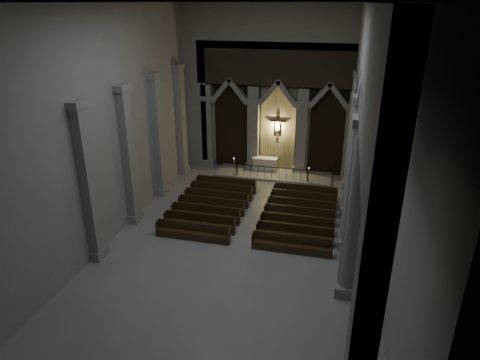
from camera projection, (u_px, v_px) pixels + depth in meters
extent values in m
plane|color=gray|center=(240.00, 248.00, 22.54)|extent=(24.00, 24.00, 0.00)
cube|color=#B7B4AF|center=(239.00, 4.00, 17.92)|extent=(14.00, 24.00, 0.10)
cube|color=#98958E|center=(279.00, 92.00, 30.97)|extent=(14.00, 0.10, 12.00)
cube|color=#98958E|center=(109.00, 296.00, 9.48)|extent=(14.00, 0.10, 12.00)
cube|color=#98958E|center=(106.00, 130.00, 21.78)|extent=(0.10, 24.00, 12.00)
cube|color=#98958E|center=(395.00, 151.00, 18.67)|extent=(0.10, 24.00, 12.00)
cube|color=gray|center=(208.00, 126.00, 32.80)|extent=(0.80, 0.50, 6.40)
cube|color=gray|center=(209.00, 162.00, 33.94)|extent=(1.05, 0.70, 0.50)
cube|color=gray|center=(207.00, 98.00, 31.97)|extent=(1.00, 0.65, 0.35)
cube|color=gray|center=(253.00, 129.00, 32.00)|extent=(0.80, 0.50, 6.40)
cube|color=gray|center=(253.00, 166.00, 33.14)|extent=(1.05, 0.70, 0.50)
cube|color=gray|center=(254.00, 101.00, 31.17)|extent=(1.00, 0.65, 0.35)
cube|color=gray|center=(301.00, 132.00, 31.20)|extent=(0.80, 0.50, 6.40)
cube|color=gray|center=(299.00, 170.00, 32.34)|extent=(1.05, 0.70, 0.50)
cube|color=gray|center=(303.00, 103.00, 30.37)|extent=(1.00, 0.65, 0.35)
cube|color=gray|center=(352.00, 136.00, 30.40)|extent=(0.80, 0.50, 6.40)
cube|color=gray|center=(348.00, 174.00, 31.54)|extent=(1.05, 0.70, 0.50)
cube|color=gray|center=(355.00, 106.00, 29.57)|extent=(1.00, 0.65, 0.35)
cube|color=black|center=(231.00, 122.00, 32.60)|extent=(2.60, 0.15, 7.00)
cube|color=tan|center=(278.00, 126.00, 31.80)|extent=(2.60, 0.15, 7.00)
cube|color=black|center=(327.00, 129.00, 31.00)|extent=(2.60, 0.15, 7.00)
cube|color=black|center=(279.00, 64.00, 29.75)|extent=(12.00, 0.50, 3.00)
cube|color=gray|center=(197.00, 109.00, 32.47)|extent=(1.60, 0.50, 9.00)
cube|color=gray|center=(366.00, 119.00, 29.72)|extent=(1.60, 0.50, 9.00)
cube|color=gray|center=(281.00, 26.00, 28.78)|extent=(14.00, 0.50, 3.00)
plane|color=#E6B367|center=(278.00, 126.00, 31.77)|extent=(1.50, 0.00, 1.50)
cube|color=#4F2F1B|center=(278.00, 126.00, 31.69)|extent=(0.13, 0.08, 1.80)
cube|color=#4F2F1B|center=(278.00, 121.00, 31.55)|extent=(1.10, 0.08, 0.13)
cube|color=tan|center=(278.00, 127.00, 31.65)|extent=(0.26, 0.10, 0.60)
sphere|color=tan|center=(278.00, 122.00, 31.50)|extent=(0.17, 0.17, 0.17)
cylinder|color=tan|center=(274.00, 122.00, 31.57)|extent=(0.45, 0.08, 0.08)
cylinder|color=tan|center=(281.00, 122.00, 31.45)|extent=(0.45, 0.08, 0.08)
cube|color=gray|center=(349.00, 185.00, 29.73)|extent=(1.00, 1.00, 0.50)
cylinder|color=gray|center=(355.00, 133.00, 28.28)|extent=(0.70, 0.70, 7.50)
cube|color=gray|center=(361.00, 74.00, 26.79)|extent=(0.95, 0.95, 0.35)
cube|color=gray|center=(348.00, 210.00, 26.15)|extent=(1.00, 1.00, 0.50)
cylinder|color=gray|center=(355.00, 152.00, 24.70)|extent=(0.70, 0.70, 7.50)
cube|color=gray|center=(362.00, 85.00, 23.21)|extent=(0.95, 0.95, 0.35)
cube|color=gray|center=(347.00, 243.00, 22.56)|extent=(1.00, 1.00, 0.50)
cylinder|color=gray|center=(355.00, 177.00, 21.12)|extent=(0.70, 0.70, 7.50)
cube|color=gray|center=(363.00, 100.00, 19.63)|extent=(0.95, 0.95, 0.35)
cube|color=gray|center=(346.00, 289.00, 18.98)|extent=(1.00, 1.00, 0.50)
cylinder|color=gray|center=(355.00, 213.00, 17.53)|extent=(0.70, 0.70, 7.50)
cube|color=gray|center=(365.00, 122.00, 16.05)|extent=(0.95, 0.95, 0.35)
cube|color=gray|center=(372.00, 40.00, 17.22)|extent=(0.55, 24.00, 2.80)
cube|color=gray|center=(356.00, 117.00, 29.75)|extent=(0.55, 1.20, 9.20)
cube|color=gray|center=(184.00, 169.00, 32.45)|extent=(0.60, 1.00, 0.50)
cube|color=gray|center=(181.00, 121.00, 31.00)|extent=(0.50, 0.80, 7.50)
cube|color=gray|center=(178.00, 67.00, 29.51)|extent=(0.60, 1.00, 0.35)
cube|color=gray|center=(162.00, 190.00, 28.86)|extent=(0.60, 1.00, 0.50)
cube|color=gray|center=(158.00, 137.00, 27.42)|extent=(0.50, 0.80, 7.50)
cube|color=gray|center=(154.00, 76.00, 25.93)|extent=(0.60, 1.00, 0.35)
cube|color=gray|center=(135.00, 217.00, 25.28)|extent=(0.60, 1.00, 0.50)
cube|color=gray|center=(129.00, 157.00, 23.84)|extent=(0.50, 0.80, 7.50)
cube|color=gray|center=(121.00, 88.00, 22.35)|extent=(0.60, 1.00, 0.35)
cube|color=gray|center=(99.00, 253.00, 21.70)|extent=(0.60, 1.00, 0.50)
cube|color=gray|center=(89.00, 185.00, 20.25)|extent=(0.50, 0.80, 7.50)
cube|color=gray|center=(77.00, 105.00, 18.77)|extent=(0.60, 1.00, 0.35)
cube|color=gray|center=(274.00, 174.00, 32.00)|extent=(8.50, 2.60, 0.15)
cube|color=silver|center=(265.00, 164.00, 32.53)|extent=(1.73, 0.67, 0.91)
cube|color=white|center=(265.00, 158.00, 32.35)|extent=(1.88, 0.75, 0.04)
cube|color=black|center=(272.00, 167.00, 30.81)|extent=(5.21, 0.05, 0.05)
cube|color=black|center=(237.00, 170.00, 31.57)|extent=(0.09, 0.09, 1.04)
cube|color=black|center=(308.00, 176.00, 30.42)|extent=(0.09, 0.09, 1.04)
cylinder|color=black|center=(244.00, 171.00, 31.47)|extent=(0.02, 0.02, 0.96)
cylinder|color=black|center=(251.00, 172.00, 31.35)|extent=(0.02, 0.02, 0.96)
cylinder|color=black|center=(258.00, 172.00, 31.24)|extent=(0.02, 0.02, 0.96)
cylinder|color=black|center=(265.00, 173.00, 31.12)|extent=(0.02, 0.02, 0.96)
cylinder|color=black|center=(272.00, 174.00, 31.01)|extent=(0.02, 0.02, 0.96)
cylinder|color=black|center=(279.00, 174.00, 30.89)|extent=(0.02, 0.02, 0.96)
cylinder|color=black|center=(286.00, 175.00, 30.78)|extent=(0.02, 0.02, 0.96)
cylinder|color=black|center=(293.00, 176.00, 30.66)|extent=(0.02, 0.02, 0.96)
cylinder|color=black|center=(300.00, 176.00, 30.55)|extent=(0.02, 0.02, 0.96)
cylinder|color=olive|center=(234.00, 178.00, 31.43)|extent=(0.27, 0.27, 0.06)
cylinder|color=olive|center=(234.00, 170.00, 31.18)|extent=(0.04, 0.04, 1.29)
cylinder|color=olive|center=(234.00, 162.00, 30.93)|extent=(0.14, 0.14, 0.02)
cylinder|color=beige|center=(234.00, 160.00, 30.88)|extent=(0.05, 0.05, 0.23)
sphere|color=#E7A551|center=(234.00, 158.00, 30.83)|extent=(0.05, 0.05, 0.05)
cylinder|color=olive|center=(308.00, 184.00, 30.42)|extent=(0.21, 0.21, 0.04)
cylinder|color=olive|center=(308.00, 177.00, 30.22)|extent=(0.03, 0.03, 1.03)
cylinder|color=olive|center=(309.00, 171.00, 30.02)|extent=(0.11, 0.11, 0.02)
cylinder|color=beige|center=(309.00, 169.00, 29.98)|extent=(0.04, 0.04, 0.18)
sphere|color=#E7A551|center=(309.00, 168.00, 29.94)|extent=(0.04, 0.04, 0.04)
cube|color=black|center=(226.00, 188.00, 29.30)|extent=(4.11, 0.39, 0.44)
cube|color=black|center=(227.00, 181.00, 29.28)|extent=(4.11, 0.07, 0.49)
cube|color=black|center=(197.00, 182.00, 29.67)|extent=(0.06, 0.44, 0.88)
cube|color=black|center=(255.00, 188.00, 28.76)|extent=(0.06, 0.44, 0.88)
cube|color=black|center=(305.00, 196.00, 28.10)|extent=(4.11, 0.39, 0.44)
cube|color=black|center=(306.00, 188.00, 28.08)|extent=(4.11, 0.07, 0.49)
cube|color=black|center=(274.00, 190.00, 28.47)|extent=(0.06, 0.44, 0.88)
cube|color=black|center=(337.00, 196.00, 27.56)|extent=(0.06, 0.44, 0.88)
cube|color=black|center=(221.00, 194.00, 28.30)|extent=(4.11, 0.39, 0.44)
cube|color=black|center=(222.00, 187.00, 28.29)|extent=(4.11, 0.07, 0.49)
cube|color=black|center=(192.00, 188.00, 28.67)|extent=(0.06, 0.44, 0.88)
cube|color=black|center=(252.00, 195.00, 27.76)|extent=(0.06, 0.44, 0.88)
cube|color=black|center=(303.00, 203.00, 27.10)|extent=(4.11, 0.39, 0.44)
cube|color=black|center=(304.00, 195.00, 27.09)|extent=(4.11, 0.07, 0.49)
cube|color=black|center=(271.00, 197.00, 27.47)|extent=(0.06, 0.44, 0.88)
cube|color=black|center=(336.00, 203.00, 26.56)|extent=(0.06, 0.44, 0.88)
cube|color=black|center=(217.00, 202.00, 27.30)|extent=(4.11, 0.39, 0.44)
cube|color=black|center=(217.00, 194.00, 27.29)|extent=(4.11, 0.07, 0.49)
cube|color=black|center=(186.00, 195.00, 27.67)|extent=(0.06, 0.44, 0.88)
cube|color=black|center=(248.00, 202.00, 26.76)|extent=(0.06, 0.44, 0.88)
cube|color=black|center=(301.00, 211.00, 26.10)|extent=(4.11, 0.39, 0.44)
cube|color=black|center=(302.00, 203.00, 26.09)|extent=(4.11, 0.07, 0.49)
cube|color=black|center=(268.00, 204.00, 26.47)|extent=(0.06, 0.44, 0.88)
cube|color=black|center=(336.00, 211.00, 25.56)|extent=(0.06, 0.44, 0.88)
cube|color=black|center=(211.00, 209.00, 26.30)|extent=(4.11, 0.39, 0.44)
cube|color=black|center=(212.00, 201.00, 26.29)|extent=(4.11, 0.07, 0.49)
cube|color=black|center=(180.00, 202.00, 26.67)|extent=(0.06, 0.44, 0.88)
cube|color=black|center=(244.00, 210.00, 25.76)|extent=(0.06, 0.44, 0.88)
cube|color=black|center=(299.00, 219.00, 25.10)|extent=(4.11, 0.39, 0.44)
cube|color=black|center=(300.00, 211.00, 25.09)|extent=(4.11, 0.07, 0.49)
cube|color=black|center=(265.00, 212.00, 25.48)|extent=(0.06, 0.44, 0.88)
cube|color=black|center=(335.00, 220.00, 24.56)|extent=(0.06, 0.44, 0.88)
cube|color=black|center=(206.00, 217.00, 25.30)|extent=(4.11, 0.39, 0.44)
cube|color=black|center=(206.00, 209.00, 25.29)|extent=(4.11, 0.07, 0.49)
cube|color=black|center=(173.00, 210.00, 25.68)|extent=(0.06, 0.44, 0.88)
cube|color=black|center=(239.00, 218.00, 24.76)|extent=(0.06, 0.44, 0.88)
cube|color=black|center=(297.00, 228.00, 24.11)|extent=(4.11, 0.39, 0.44)
cube|color=black|center=(298.00, 219.00, 24.09)|extent=(4.11, 0.07, 0.49)
cube|color=black|center=(261.00, 220.00, 24.48)|extent=(0.06, 0.44, 0.88)
cube|color=black|center=(334.00, 229.00, 23.56)|extent=(0.06, 0.44, 0.88)
cube|color=black|center=(200.00, 226.00, 24.31)|extent=(4.11, 0.39, 0.44)
cube|color=black|center=(200.00, 217.00, 24.29)|extent=(4.11, 0.07, 0.49)
cube|color=black|center=(166.00, 219.00, 24.68)|extent=(0.06, 0.44, 0.88)
cube|color=black|center=(234.00, 227.00, 23.77)|extent=(0.06, 0.44, 0.88)
cube|color=black|center=(294.00, 238.00, 23.11)|extent=(4.11, 0.39, 0.44)
cube|color=black|center=(295.00, 229.00, 23.10)|extent=(4.11, 0.07, 0.49)
cube|color=black|center=(257.00, 230.00, 23.48)|extent=(0.06, 0.44, 0.88)
cube|color=black|center=(333.00, 239.00, 22.57)|extent=(0.06, 0.44, 0.88)
cube|color=black|center=(193.00, 236.00, 23.31)|extent=(4.11, 0.39, 0.44)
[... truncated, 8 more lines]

